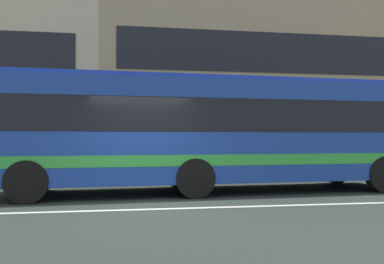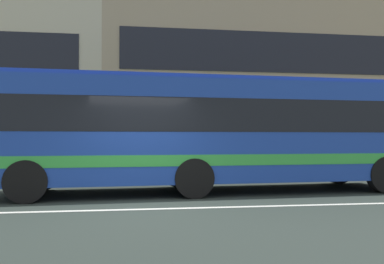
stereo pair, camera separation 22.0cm
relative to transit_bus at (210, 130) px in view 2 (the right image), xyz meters
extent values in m
plane|color=#29312C|center=(-1.93, -2.64, -1.74)|extent=(160.00, 160.00, 0.00)
cube|color=silver|center=(-1.93, -2.64, -1.73)|extent=(60.00, 0.16, 0.01)
cube|color=tan|center=(6.32, 12.71, 3.10)|extent=(19.69, 10.62, 9.68)
cube|color=black|center=(6.32, 7.38, 3.88)|extent=(18.12, 0.04, 1.94)
cube|color=#1C3E9D|center=(0.00, 0.00, -0.05)|extent=(11.44, 3.13, 2.67)
cube|color=black|center=(0.00, 0.00, 0.35)|extent=(10.76, 3.12, 0.86)
cube|color=green|center=(0.00, 0.00, -0.78)|extent=(11.21, 3.15, 0.28)
cube|color=#1C3A99|center=(0.00, 0.00, 1.35)|extent=(10.96, 2.70, 0.12)
cylinder|color=black|center=(4.59, 1.42, -1.24)|extent=(1.01, 0.33, 1.00)
cylinder|color=black|center=(-0.76, 1.14, -1.24)|extent=(1.01, 0.33, 1.00)
cylinder|color=black|center=(-0.64, -1.21, -1.24)|extent=(1.01, 0.33, 1.00)
cylinder|color=black|center=(-4.71, 0.94, -1.24)|extent=(1.01, 0.33, 1.00)
cylinder|color=black|center=(-4.59, -1.42, -1.24)|extent=(1.01, 0.33, 1.00)
camera|label=1|loc=(-2.39, -11.33, -0.24)|focal=38.43mm
camera|label=2|loc=(-2.17, -11.36, -0.24)|focal=38.43mm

